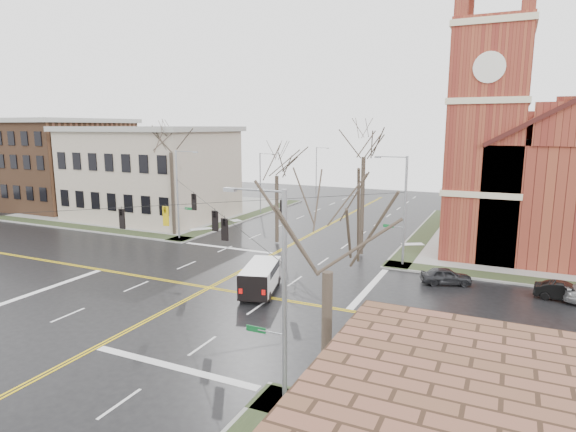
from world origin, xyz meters
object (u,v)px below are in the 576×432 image
at_px(signal_pole_nw, 179,192).
at_px(parked_car_b, 565,292).
at_px(signal_pole_se, 280,295).
at_px(tree_ne, 364,150).
at_px(streetlight_north_b, 317,169).
at_px(cargo_van, 261,275).
at_px(streetlight_north_a, 261,181).
at_px(tree_nw_near, 277,171).
at_px(signal_pole_ne, 403,207).
at_px(tree_nw_far, 171,147).
at_px(parked_car_a, 446,276).
at_px(tree_se, 328,259).

relative_size(signal_pole_nw, parked_car_b, 2.43).
height_order(signal_pole_nw, signal_pole_se, same).
relative_size(signal_pole_se, tree_ne, 0.69).
bearing_deg(streetlight_north_b, tree_ne, -62.55).
relative_size(streetlight_north_b, cargo_van, 1.43).
height_order(signal_pole_se, streetlight_north_a, signal_pole_se).
distance_m(signal_pole_nw, tree_ne, 19.32).
distance_m(streetlight_north_b, tree_ne, 39.45).
bearing_deg(tree_nw_near, signal_pole_ne, -11.58).
height_order(parked_car_b, tree_nw_far, tree_nw_far).
xyz_separation_m(streetlight_north_a, cargo_van, (14.46, -27.11, -3.29)).
height_order(signal_pole_ne, parked_car_b, signal_pole_ne).
xyz_separation_m(signal_pole_nw, tree_nw_far, (-1.79, 1.25, 4.46)).
relative_size(signal_pole_ne, signal_pole_nw, 1.00).
xyz_separation_m(parked_car_a, tree_ne, (-8.02, 5.19, 8.82)).
relative_size(tree_nw_near, tree_se, 1.00).
xyz_separation_m(signal_pole_ne, tree_nw_near, (-12.83, 2.63, 2.25)).
distance_m(tree_nw_far, tree_se, 37.71).
distance_m(parked_car_b, tree_nw_far, 37.52).
relative_size(signal_pole_ne, signal_pole_se, 1.00).
distance_m(signal_pole_nw, streetlight_north_b, 36.51).
distance_m(tree_nw_near, tree_ne, 9.21).
bearing_deg(signal_pole_se, tree_ne, 99.03).
bearing_deg(signal_pole_nw, tree_nw_far, 144.98).
height_order(signal_pole_ne, signal_pole_nw, same).
xyz_separation_m(tree_nw_far, tree_nw_near, (11.60, 1.37, -2.21)).
xyz_separation_m(signal_pole_ne, cargo_van, (-7.52, -10.61, -3.77)).
bearing_deg(streetlight_north_a, tree_nw_far, -99.16).
height_order(parked_car_a, tree_se, tree_se).
relative_size(signal_pole_se, parked_car_b, 2.43).
xyz_separation_m(signal_pole_nw, tree_ne, (18.71, 1.77, 4.49)).
relative_size(signal_pole_se, tree_se, 0.91).
xyz_separation_m(signal_pole_ne, streetlight_north_a, (-21.97, 16.50, -0.48)).
bearing_deg(streetlight_north_b, tree_se, -68.15).
height_order(cargo_van, parked_car_a, cargo_van).
height_order(streetlight_north_a, cargo_van, streetlight_north_a).
xyz_separation_m(signal_pole_ne, parked_car_b, (11.70, -3.67, -4.34)).
distance_m(signal_pole_se, tree_ne, 25.48).
bearing_deg(signal_pole_se, parked_car_b, 58.81).
distance_m(streetlight_north_a, tree_se, 48.24).
xyz_separation_m(tree_nw_near, tree_ne, (8.90, -0.86, 2.24)).
bearing_deg(signal_pole_nw, cargo_van, -35.06).
xyz_separation_m(cargo_van, parked_car_b, (19.22, 6.95, -0.57)).
height_order(signal_pole_nw, parked_car_a, signal_pole_nw).
xyz_separation_m(streetlight_north_b, tree_ne, (18.04, -34.73, 4.97)).
relative_size(streetlight_north_a, parked_car_a, 2.20).
relative_size(tree_ne, tree_se, 1.32).
xyz_separation_m(signal_pole_nw, parked_car_a, (26.72, -3.42, -4.33)).
relative_size(signal_pole_se, cargo_van, 1.61).
distance_m(parked_car_a, tree_nw_far, 30.20).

